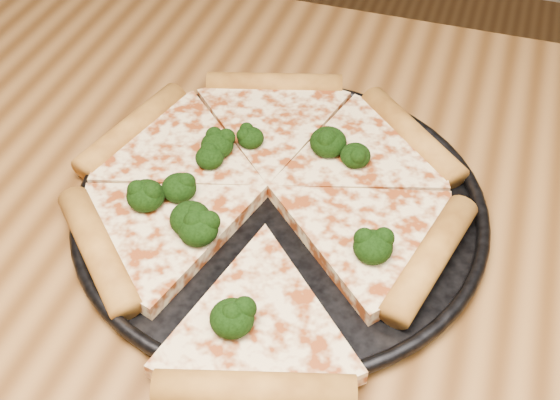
% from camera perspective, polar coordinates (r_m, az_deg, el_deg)
% --- Properties ---
extents(dining_table, '(1.20, 0.90, 0.75)m').
position_cam_1_polar(dining_table, '(0.66, 3.22, -12.78)').
color(dining_table, brown).
rests_on(dining_table, ground).
extents(pizza_pan, '(0.37, 0.37, 0.02)m').
position_cam_1_polar(pizza_pan, '(0.65, -0.00, -0.52)').
color(pizza_pan, black).
rests_on(pizza_pan, dining_table).
extents(pizza, '(0.37, 0.41, 0.03)m').
position_cam_1_polar(pizza, '(0.64, -1.00, 0.48)').
color(pizza, '#F7D697').
rests_on(pizza, pizza_pan).
extents(broccoli_florets, '(0.23, 0.25, 0.03)m').
position_cam_1_polar(broccoli_florets, '(0.62, -2.98, 0.16)').
color(broccoli_florets, black).
rests_on(broccoli_florets, pizza).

